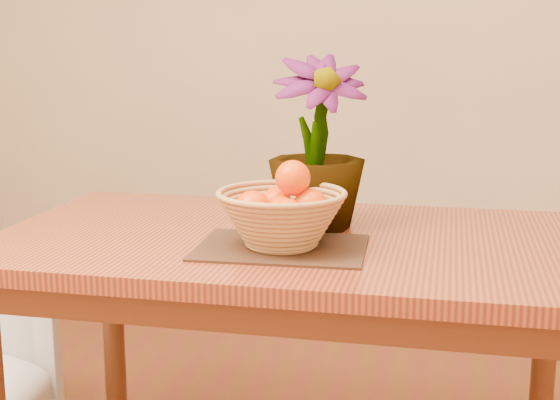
# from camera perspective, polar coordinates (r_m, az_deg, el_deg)

# --- Properties ---
(wall_back) EXTENTS (4.00, 0.02, 2.70)m
(wall_back) POSITION_cam_1_polar(r_m,az_deg,el_deg) (3.71, 7.22, 13.84)
(wall_back) COLOR #FFF2C2
(wall_back) RESTS_ON floor
(table) EXTENTS (1.40, 0.80, 0.75)m
(table) POSITION_cam_1_polar(r_m,az_deg,el_deg) (1.86, 1.04, -5.22)
(table) COLOR brown
(table) RESTS_ON floor
(placemat) EXTENTS (0.38, 0.29, 0.01)m
(placemat) POSITION_cam_1_polar(r_m,az_deg,el_deg) (1.72, 0.11, -3.50)
(placemat) COLOR #3B2215
(placemat) RESTS_ON table
(wicker_basket) EXTENTS (0.29, 0.29, 0.12)m
(wicker_basket) POSITION_cam_1_polar(r_m,az_deg,el_deg) (1.70, 0.12, -1.53)
(wicker_basket) COLOR tan
(wicker_basket) RESTS_ON placemat
(orange_pile) EXTENTS (0.20, 0.19, 0.14)m
(orange_pile) POSITION_cam_1_polar(r_m,az_deg,el_deg) (1.70, 0.28, -0.17)
(orange_pile) COLOR #FF5804
(orange_pile) RESTS_ON wicker_basket
(potted_plant) EXTENTS (0.30, 0.30, 0.42)m
(potted_plant) POSITION_cam_1_polar(r_m,az_deg,el_deg) (1.88, 2.74, 4.22)
(potted_plant) COLOR #194012
(potted_plant) RESTS_ON table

